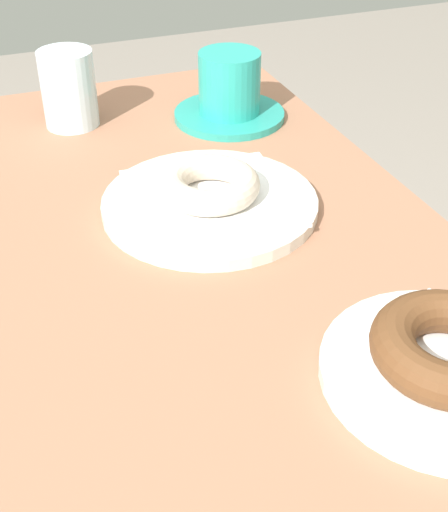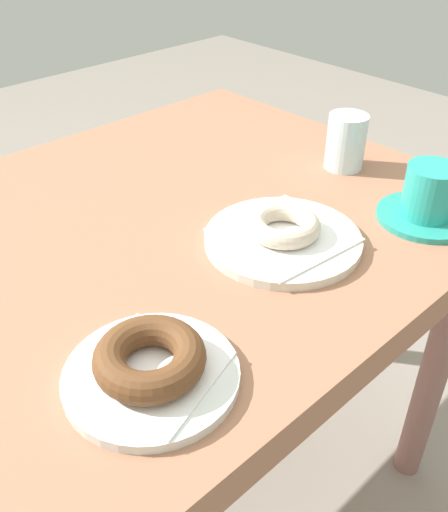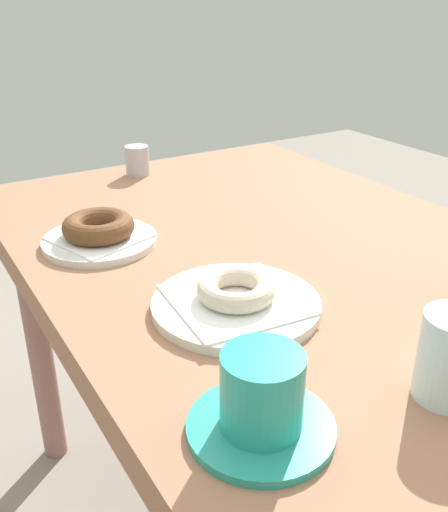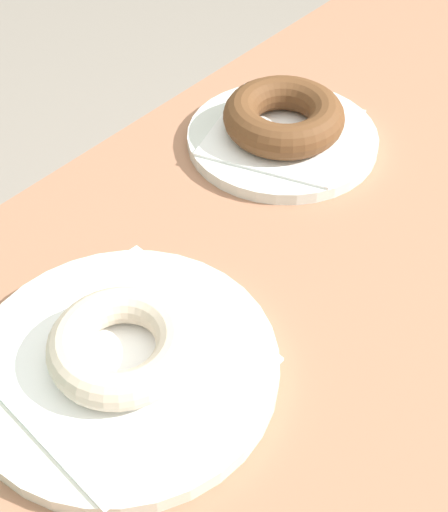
% 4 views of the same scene
% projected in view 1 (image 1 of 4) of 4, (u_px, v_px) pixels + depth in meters
% --- Properties ---
extents(table, '(1.14, 0.80, 0.75)m').
position_uv_depth(table, '(95.00, 413.00, 0.65)').
color(table, '#9D694E').
rests_on(table, ground_plane).
extents(plate_sugar_ring, '(0.23, 0.23, 0.01)m').
position_uv_depth(plate_sugar_ring, '(210.00, 204.00, 0.76)').
color(plate_sugar_ring, silver).
rests_on(plate_sugar_ring, table).
extents(napkin_sugar_ring, '(0.18, 0.18, 0.00)m').
position_uv_depth(napkin_sugar_ring, '(210.00, 197.00, 0.76)').
color(napkin_sugar_ring, white).
rests_on(napkin_sugar_ring, plate_sugar_ring).
extents(donut_sugar_ring, '(0.11, 0.11, 0.03)m').
position_uv_depth(donut_sugar_ring, '(210.00, 184.00, 0.75)').
color(donut_sugar_ring, beige).
rests_on(donut_sugar_ring, napkin_sugar_ring).
extents(plate_chocolate_ring, '(0.20, 0.20, 0.01)m').
position_uv_depth(plate_chocolate_ring, '(443.00, 373.00, 0.55)').
color(plate_chocolate_ring, silver).
rests_on(plate_chocolate_ring, table).
extents(napkin_chocolate_ring, '(0.17, 0.17, 0.00)m').
position_uv_depth(napkin_chocolate_ring, '(445.00, 365.00, 0.55)').
color(napkin_chocolate_ring, white).
rests_on(napkin_chocolate_ring, plate_chocolate_ring).
extents(water_glass, '(0.07, 0.07, 0.10)m').
position_uv_depth(water_glass, '(69.00, 89.00, 0.92)').
color(water_glass, silver).
rests_on(water_glass, table).
extents(coffee_cup, '(0.15, 0.15, 0.09)m').
position_uv_depth(coffee_cup, '(229.00, 91.00, 0.94)').
color(coffee_cup, teal).
rests_on(coffee_cup, table).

